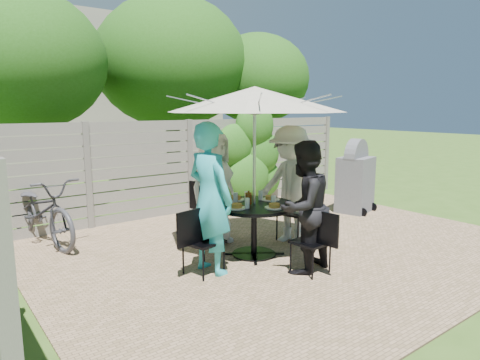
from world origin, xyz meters
TOP-DOWN VIEW (x-y plane):
  - backyard_envelope at (0.09, 10.29)m, footprint 60.00×60.00m
  - patio_table at (-0.61, 0.22)m, footprint 1.32×1.32m
  - umbrella at (-0.61, 0.22)m, footprint 2.80×2.80m
  - chair_back at (-0.77, 1.17)m, footprint 0.50×0.69m
  - person_back at (-0.74, 1.04)m, footprint 0.93×0.69m
  - chair_left at (-1.56, 0.06)m, footprint 0.66×0.50m
  - person_left at (-1.43, 0.09)m, footprint 0.57×0.77m
  - chair_front at (-0.45, -0.73)m, footprint 0.44×0.62m
  - person_front at (-0.47, -0.60)m, footprint 0.91×0.76m
  - chair_right at (0.34, 0.38)m, footprint 0.71×0.54m
  - person_right at (0.21, 0.36)m, footprint 0.86×1.27m
  - plate_back at (-0.67, 0.58)m, footprint 0.26×0.26m
  - plate_left at (-0.96, 0.16)m, footprint 0.26×0.26m
  - plate_front at (-0.55, -0.13)m, footprint 0.26×0.26m
  - plate_right at (-0.25, 0.28)m, footprint 0.26×0.26m
  - glass_back at (-0.75, 0.46)m, footprint 0.07×0.07m
  - glass_left at (-0.85, 0.08)m, footprint 0.07×0.07m
  - glass_front at (-0.46, -0.02)m, footprint 0.07×0.07m
  - glass_right at (-0.37, 0.37)m, footprint 0.07×0.07m
  - syrup_jug at (-0.68, 0.26)m, footprint 0.09×0.09m
  - coffee_cup at (-0.54, 0.46)m, footprint 0.08×0.08m
  - bicycle at (-2.86, 2.60)m, footprint 1.11×2.11m
  - bbq_grill at (2.61, 1.00)m, footprint 0.85×0.74m

SIDE VIEW (x-z plane):
  - chair_front at x=-0.45m, z-range -0.17..0.67m
  - chair_left at x=-1.56m, z-range -0.17..0.70m
  - chair_back at x=-0.77m, z-range -0.18..0.74m
  - chair_right at x=0.34m, z-range -0.18..0.75m
  - patio_table at x=-0.61m, z-range 0.15..0.90m
  - bicycle at x=-2.86m, z-range 0.00..1.05m
  - bbq_grill at x=2.61m, z-range -0.07..1.41m
  - plate_back at x=-0.67m, z-range 0.75..0.81m
  - plate_left at x=-0.96m, z-range 0.75..0.81m
  - plate_front at x=-0.55m, z-range 0.75..0.81m
  - plate_right at x=-0.25m, z-range 0.75..0.81m
  - coffee_cup at x=-0.54m, z-range 0.76..0.88m
  - glass_back at x=-0.75m, z-range 0.76..0.90m
  - glass_left at x=-0.85m, z-range 0.76..0.90m
  - glass_front at x=-0.46m, z-range 0.76..0.90m
  - glass_right at x=-0.37m, z-range 0.76..0.90m
  - syrup_jug at x=-0.68m, z-range 0.76..0.92m
  - person_front at x=-0.47m, z-range 0.00..1.68m
  - person_back at x=-0.74m, z-range 0.00..1.75m
  - person_right at x=0.21m, z-range 0.00..1.82m
  - person_left at x=-1.43m, z-range 0.00..1.92m
  - umbrella at x=-0.61m, z-range 1.01..3.37m
  - backyard_envelope at x=0.09m, z-range 0.11..5.11m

